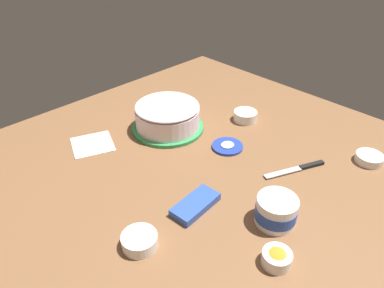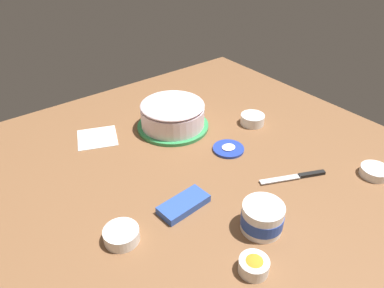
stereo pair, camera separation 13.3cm
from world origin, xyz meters
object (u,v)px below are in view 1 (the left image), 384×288
object	(u,v)px
frosting_tub	(276,210)
sprinkle_bowl_orange	(277,258)
frosting_tub_lid	(227,146)
candy_box_lower	(195,205)
frosted_cake	(167,116)
sprinkle_bowl_green	(369,158)
sprinkle_bowl_blue	(140,240)
sprinkle_bowl_rainbow	(245,116)
paper_napkin	(92,144)
spreading_knife	(300,168)

from	to	relation	value
frosting_tub	sprinkle_bowl_orange	world-z (taller)	frosting_tub
frosting_tub_lid	candy_box_lower	xyz separation A→B (m)	(-0.32, -0.14, 0.01)
sprinkle_bowl_orange	candy_box_lower	distance (m)	0.29
frosted_cake	frosting_tub	xyz separation A→B (m)	(-0.12, -0.61, -0.01)
sprinkle_bowl_green	frosted_cake	bearing A→B (deg)	118.34
frosting_tub	sprinkle_bowl_green	distance (m)	0.49
sprinkle_bowl_blue	candy_box_lower	xyz separation A→B (m)	(0.21, -0.00, -0.01)
sprinkle_bowl_blue	sprinkle_bowl_green	xyz separation A→B (m)	(0.82, -0.27, -0.00)
sprinkle_bowl_rainbow	paper_napkin	bearing A→B (deg)	152.61
sprinkle_bowl_rainbow	spreading_knife	bearing A→B (deg)	-110.62
frosting_tub_lid	spreading_knife	bearing A→B (deg)	-73.49
frosted_cake	sprinkle_bowl_blue	bearing A→B (deg)	-138.49
frosted_cake	sprinkle_bowl_orange	bearing A→B (deg)	-109.02
sprinkle_bowl_blue	paper_napkin	xyz separation A→B (m)	(0.17, 0.52, -0.02)
frosted_cake	sprinkle_bowl_green	xyz separation A→B (m)	(0.36, -0.68, -0.04)
frosted_cake	candy_box_lower	size ratio (longest dim) A/B	1.83
paper_napkin	spreading_knife	bearing A→B (deg)	-55.89
sprinkle_bowl_blue	sprinkle_bowl_green	distance (m)	0.86
spreading_knife	sprinkle_bowl_blue	bearing A→B (deg)	168.35
frosting_tub	paper_napkin	world-z (taller)	frosting_tub
sprinkle_bowl_blue	sprinkle_bowl_green	size ratio (longest dim) A/B	1.04
frosted_cake	frosting_tub	world-z (taller)	frosted_cake
spreading_knife	candy_box_lower	distance (m)	0.41
sprinkle_bowl_green	candy_box_lower	bearing A→B (deg)	156.04
spreading_knife	sprinkle_bowl_rainbow	bearing A→B (deg)	69.38
spreading_knife	sprinkle_bowl_green	bearing A→B (deg)	-34.64
frosting_tub_lid	sprinkle_bowl_green	world-z (taller)	sprinkle_bowl_green
frosting_tub_lid	sprinkle_bowl_blue	size ratio (longest dim) A/B	1.19
frosting_tub_lid	sprinkle_bowl_rainbow	size ratio (longest dim) A/B	1.19
frosting_tub_lid	sprinkle_bowl_orange	size ratio (longest dim) A/B	1.51
frosting_tub_lid	sprinkle_bowl_blue	world-z (taller)	sprinkle_bowl_blue
spreading_knife	sprinkle_bowl_green	distance (m)	0.26
sprinkle_bowl_orange	sprinkle_bowl_rainbow	xyz separation A→B (m)	(0.52, 0.52, -0.00)
frosting_tub_lid	frosted_cake	bearing A→B (deg)	105.21
candy_box_lower	paper_napkin	bearing A→B (deg)	89.71
frosting_tub_lid	paper_napkin	distance (m)	0.52
sprinkle_bowl_green	sprinkle_bowl_rainbow	world-z (taller)	sprinkle_bowl_rainbow
frosting_tub_lid	sprinkle_bowl_rainbow	distance (m)	0.23
frosted_cake	frosting_tub_lid	bearing A→B (deg)	-74.79
paper_napkin	sprinkle_bowl_rainbow	bearing A→B (deg)	-27.39
sprinkle_bowl_orange	paper_napkin	distance (m)	0.81
spreading_knife	sprinkle_bowl_rainbow	size ratio (longest dim) A/B	2.26
frosting_tub_lid	sprinkle_bowl_rainbow	bearing A→B (deg)	21.50
spreading_knife	frosting_tub	bearing A→B (deg)	-163.44
sprinkle_bowl_orange	candy_box_lower	xyz separation A→B (m)	(-0.00, 0.29, -0.01)
frosting_tub	paper_napkin	distance (m)	0.74
sprinkle_bowl_rainbow	sprinkle_bowl_orange	bearing A→B (deg)	-135.21
frosting_tub	sprinkle_bowl_blue	size ratio (longest dim) A/B	1.21
sprinkle_bowl_green	frosting_tub_lid	bearing A→B (deg)	125.30
frosted_cake	sprinkle_bowl_green	world-z (taller)	frosted_cake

